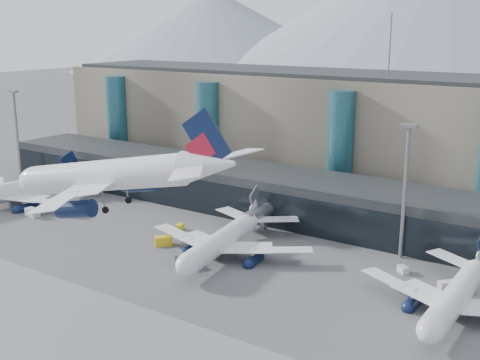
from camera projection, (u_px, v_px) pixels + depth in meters
name	position (u px, v px, depth m)	size (l,w,h in m)	color
ground	(102.00, 313.00, 92.02)	(900.00, 900.00, 0.00)	#515154
runway_strip	(18.00, 357.00, 79.96)	(400.00, 40.00, 0.04)	slate
runway_markings	(18.00, 356.00, 79.95)	(128.00, 1.00, 0.02)	gold
concourse	(288.00, 196.00, 137.19)	(170.00, 27.00, 10.00)	black
terminal_main	(269.00, 123.00, 174.03)	(130.00, 30.00, 31.00)	gray
teal_towers	(270.00, 140.00, 156.12)	(116.40, 19.40, 46.00)	#265E6C
lightmast_left	(17.00, 130.00, 167.86)	(3.00, 1.20, 25.60)	slate
lightmast_mid	(405.00, 184.00, 110.80)	(3.00, 1.20, 25.60)	slate
hero_jet	(126.00, 167.00, 79.03)	(36.74, 36.72, 11.93)	white
jet_parked_left	(25.00, 183.00, 149.75)	(38.06, 38.30, 12.40)	white
jet_parked_mid	(229.00, 230.00, 116.33)	(35.52, 35.69, 11.56)	white
jet_parked_right	(462.00, 284.00, 92.69)	(34.06, 32.80, 10.96)	white
veh_a	(33.00, 212.00, 138.66)	(3.44, 1.94, 1.94)	silver
veh_b	(180.00, 227.00, 129.56)	(2.22, 1.37, 1.28)	yellow
veh_c	(177.00, 258.00, 111.16)	(4.10, 2.16, 2.28)	#4C4C51
veh_d	(447.00, 286.00, 100.00)	(2.73, 1.46, 1.56)	silver
veh_f	(19.00, 192.00, 156.00)	(3.21, 1.70, 1.79)	#4C4C51
veh_g	(403.00, 270.00, 107.01)	(2.12, 1.24, 1.24)	silver
veh_h	(163.00, 241.00, 120.35)	(3.42, 1.80, 1.89)	yellow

